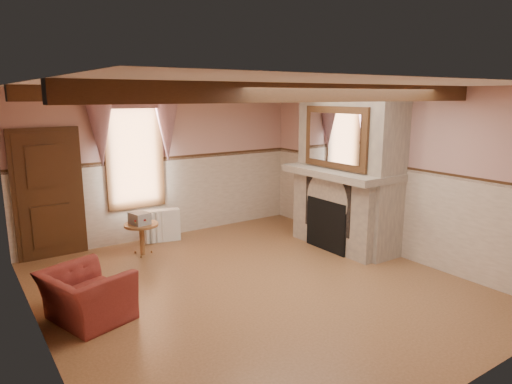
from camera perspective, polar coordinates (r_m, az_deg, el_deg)
floor at (r=6.65m, az=-0.21°, el=-11.71°), size 5.50×6.00×0.01m
ceiling at (r=6.09m, az=-0.23°, el=13.18°), size 5.50×6.00×0.01m
wall_back at (r=8.83m, az=-11.25°, el=3.46°), size 5.50×0.02×2.80m
wall_front at (r=4.18m, az=23.75°, el=-6.79°), size 5.50×0.02×2.80m
wall_left at (r=5.24m, az=-26.00°, el=-3.32°), size 0.02×6.00×2.80m
wall_right at (r=8.07m, az=16.17°, el=2.43°), size 0.02×6.00×2.80m
wainscot at (r=6.39m, az=-0.21°, el=-5.54°), size 5.50×6.00×1.50m
chair_rail at (r=6.20m, az=-0.22°, el=1.08°), size 5.50×6.00×0.08m
firebox at (r=8.13m, az=9.13°, el=-4.04°), size 0.20×0.95×0.90m
armchair at (r=5.98m, az=-20.45°, el=-12.05°), size 1.09×1.18×0.63m
side_table at (r=8.03m, az=-14.06°, el=-5.75°), size 0.65×0.65×0.55m
book_stack at (r=7.92m, az=-14.36°, el=-3.20°), size 0.32×0.37×0.20m
radiator at (r=8.68m, az=-11.82°, el=-4.14°), size 0.72×0.33×0.60m
bowl at (r=8.13m, az=10.29°, el=3.20°), size 0.31×0.31×0.08m
mantel_clock at (r=8.66m, az=6.88°, el=4.24°), size 0.14×0.24×0.20m
oil_lamp at (r=8.22m, az=9.60°, el=4.04°), size 0.11×0.11×0.28m
candle_red at (r=7.76m, az=13.07°, el=2.98°), size 0.06×0.06×0.16m
jar_yellow at (r=7.66m, az=13.93°, el=2.67°), size 0.06×0.06×0.12m
fireplace at (r=8.22m, az=11.51°, el=2.83°), size 0.85×2.00×2.80m
mantel at (r=8.10m, az=10.61°, el=2.45°), size 1.05×2.05×0.12m
overmantel_mirror at (r=7.89m, az=9.82°, el=6.70°), size 0.06×1.44×1.04m
door at (r=8.25m, az=-24.48°, el=-0.46°), size 1.10×0.10×2.10m
window at (r=8.55m, az=-14.94°, el=4.71°), size 1.06×0.08×2.02m
window_drapes at (r=8.42m, az=-14.95°, el=8.70°), size 1.30×0.14×1.40m
ceiling_beam_front at (r=5.14m, az=7.49°, el=12.19°), size 5.50×0.18×0.20m
ceiling_beam_back at (r=7.11m, az=-5.79°, el=12.14°), size 5.50×0.18×0.20m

